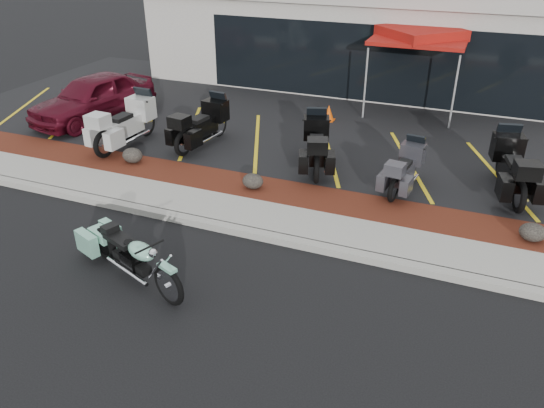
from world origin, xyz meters
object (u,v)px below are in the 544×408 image
at_px(hero_cruiser, 168,280).
at_px(popup_canopy, 421,36).
at_px(touring_white, 145,112).
at_px(parked_car, 93,97).
at_px(traffic_cone, 329,113).

bearing_deg(hero_cruiser, popup_canopy, 100.34).
distance_m(touring_white, parked_car, 2.49).
height_order(touring_white, popup_canopy, popup_canopy).
height_order(hero_cruiser, parked_car, parked_car).
xyz_separation_m(touring_white, traffic_cone, (4.63, 3.37, -0.48)).
xyz_separation_m(touring_white, popup_canopy, (6.94, 5.41, 1.73)).
height_order(parked_car, popup_canopy, popup_canopy).
bearing_deg(parked_car, hero_cruiser, -32.59).
height_order(traffic_cone, popup_canopy, popup_canopy).
bearing_deg(touring_white, parked_car, 78.12).
height_order(hero_cruiser, traffic_cone, hero_cruiser).
xyz_separation_m(parked_car, traffic_cone, (7.03, 2.69, -0.47)).
bearing_deg(popup_canopy, touring_white, -155.52).
xyz_separation_m(hero_cruiser, popup_canopy, (2.23, 11.83, 2.11)).
xyz_separation_m(parked_car, popup_canopy, (9.34, 4.73, 1.74)).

